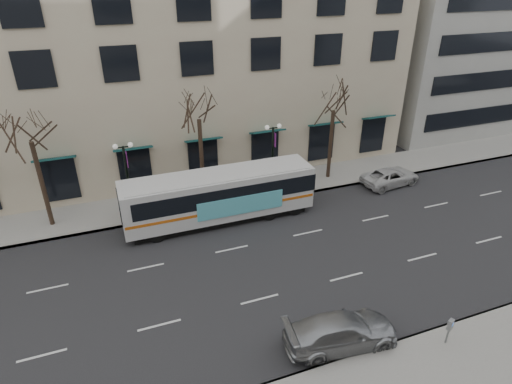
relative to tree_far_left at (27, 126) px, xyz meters
name	(u,v)px	position (x,y,z in m)	size (l,w,h in m)	color
ground	(245,272)	(10.00, -8.80, -6.70)	(160.00, 160.00, 0.00)	black
sidewalk_far	(268,186)	(15.00, 0.20, -6.62)	(80.00, 4.00, 0.15)	gray
building_hotel	(134,6)	(8.00, 12.20, 5.30)	(40.00, 20.00, 24.00)	#BEAB91
tree_far_left	(27,126)	(0.00, 0.00, 0.00)	(3.60, 3.60, 8.34)	black
tree_far_mid	(198,105)	(10.00, 0.00, 0.21)	(3.60, 3.60, 8.55)	black
tree_far_right	(335,98)	(20.00, 0.00, -0.28)	(3.60, 3.60, 8.06)	black
lamp_post_left	(128,176)	(5.01, -0.60, -3.75)	(1.22, 0.45, 5.21)	black
lamp_post_right	(273,155)	(15.01, -0.60, -3.75)	(1.22, 0.45, 5.21)	black
city_bus	(220,195)	(10.40, -3.00, -4.88)	(12.28, 2.73, 3.33)	silver
silver_car	(341,331)	(12.30, -15.00, -5.96)	(2.06, 5.06, 1.47)	#97999E
white_pickup	(390,177)	(23.91, -2.60, -6.06)	(2.14, 4.63, 1.29)	silver
pay_station	(450,326)	(16.58, -16.69, -5.60)	(0.33, 0.28, 1.31)	gray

